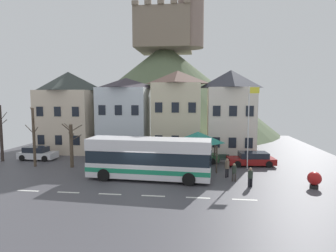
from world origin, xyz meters
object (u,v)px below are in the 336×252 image
at_px(bare_tree_01, 34,136).
at_px(hilltop_castle, 165,86).
at_px(transit_bus, 149,159).
at_px(parked_car_00, 37,153).
at_px(pedestrian_00, 250,177).
at_px(public_bench, 221,158).
at_px(parked_car_02, 112,156).
at_px(bus_shelter, 198,137).
at_px(townhouse_01, 126,115).
at_px(parked_car_01, 197,156).
at_px(parked_car_03, 252,159).
at_px(townhouse_02, 178,112).
at_px(townhouse_03, 230,113).
at_px(bare_tree_02, 1,133).
at_px(flagpole, 249,122).
at_px(bare_tree_00, 71,144).
at_px(pedestrian_01, 227,166).
at_px(pedestrian_02, 234,171).
at_px(townhouse_00, 69,112).
at_px(harbour_buoy, 314,179).

bearing_deg(bare_tree_01, hilltop_castle, 74.27).
height_order(transit_bus, parked_car_00, transit_bus).
bearing_deg(pedestrian_00, public_bench, 101.85).
bearing_deg(parked_car_02, bus_shelter, -9.05).
height_order(townhouse_01, hilltop_castle, hilltop_castle).
distance_m(parked_car_02, bare_tree_01, 7.62).
height_order(parked_car_01, parked_car_03, parked_car_01).
relative_size(townhouse_02, townhouse_03, 1.00).
xyz_separation_m(parked_car_00, bare_tree_02, (-3.26, -1.07, 2.32)).
bearing_deg(flagpole, bare_tree_00, -174.97).
height_order(hilltop_castle, parked_car_02, hilltop_castle).
bearing_deg(bare_tree_00, parked_car_03, 9.23).
bearing_deg(parked_car_02, townhouse_02, 40.93).
bearing_deg(bus_shelter, bare_tree_00, -174.40).
height_order(parked_car_00, pedestrian_01, pedestrian_01).
relative_size(hilltop_castle, pedestrian_01, 27.07).
distance_m(townhouse_01, pedestrian_02, 16.64).
distance_m(townhouse_00, parked_car_03, 22.17).
bearing_deg(hilltop_castle, transit_bus, -84.82).
distance_m(townhouse_01, parked_car_03, 15.59).
bearing_deg(pedestrian_00, townhouse_03, 91.48).
height_order(parked_car_00, pedestrian_00, pedestrian_00).
bearing_deg(public_bench, bus_shelter, -135.37).
xyz_separation_m(pedestrian_02, bare_tree_01, (-18.47, 2.74, 2.10)).
height_order(townhouse_00, pedestrian_02, townhouse_00).
distance_m(hilltop_castle, bare_tree_01, 32.46).
bearing_deg(public_bench, harbour_buoy, -49.95).
relative_size(townhouse_03, pedestrian_02, 6.64).
relative_size(townhouse_02, pedestrian_01, 6.08).
bearing_deg(pedestrian_02, bare_tree_01, 171.55).
relative_size(townhouse_00, townhouse_02, 1.00).
bearing_deg(transit_bus, townhouse_01, 116.80).
distance_m(public_bench, bare_tree_00, 14.73).
xyz_separation_m(townhouse_01, transit_bus, (4.93, -11.40, -2.83)).
height_order(townhouse_03, hilltop_castle, hilltop_castle).
relative_size(townhouse_01, townhouse_03, 0.93).
height_order(townhouse_00, public_bench, townhouse_00).
height_order(hilltop_castle, pedestrian_02, hilltop_castle).
height_order(townhouse_02, transit_bus, townhouse_02).
relative_size(hilltop_castle, bare_tree_01, 7.59).
relative_size(parked_car_00, flagpole, 0.51).
relative_size(townhouse_03, pedestrian_01, 6.07).
bearing_deg(parked_car_01, pedestrian_00, -67.05).
distance_m(townhouse_02, hilltop_castle, 23.34).
xyz_separation_m(bus_shelter, harbour_buoy, (8.49, -5.06, -2.21)).
bearing_deg(harbour_buoy, townhouse_00, 154.12).
bearing_deg(townhouse_00, bare_tree_02, -125.08).
relative_size(bus_shelter, pedestrian_01, 2.24).
height_order(townhouse_03, flagpole, townhouse_03).
xyz_separation_m(townhouse_03, hilltop_castle, (-10.53, 22.76, 4.07)).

